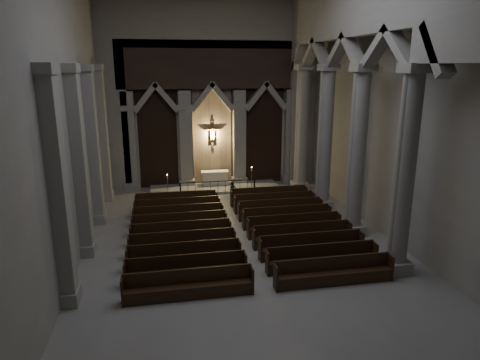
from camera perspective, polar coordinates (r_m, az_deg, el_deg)
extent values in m
plane|color=gray|center=(18.70, 0.95, -10.09)|extent=(24.00, 24.00, 0.00)
cube|color=gray|center=(28.86, -3.88, 11.12)|extent=(14.00, 0.10, 12.00)
cube|color=gray|center=(6.05, 24.80, -4.98)|extent=(14.00, 0.10, 12.00)
cube|color=gray|center=(17.08, -22.83, 7.35)|extent=(0.10, 24.00, 12.00)
cube|color=gray|center=(19.70, 21.64, 8.33)|extent=(0.10, 24.00, 12.00)
cube|color=gray|center=(28.55, -14.51, 4.97)|extent=(0.80, 0.50, 6.40)
cube|color=gray|center=(29.19, -14.14, -0.74)|extent=(1.05, 0.70, 0.50)
cube|color=gray|center=(28.28, -14.80, 9.26)|extent=(1.00, 0.65, 0.35)
cube|color=gray|center=(28.53, -7.26, 5.32)|extent=(0.80, 0.50, 6.40)
cube|color=gray|center=(29.17, -7.07, -0.40)|extent=(1.05, 0.70, 0.50)
cube|color=gray|center=(28.26, -7.41, 9.62)|extent=(1.00, 0.65, 0.35)
cube|color=gray|center=(28.96, -0.11, 5.58)|extent=(0.80, 0.50, 6.40)
cube|color=gray|center=(29.59, -0.10, -0.06)|extent=(1.05, 0.70, 0.50)
cube|color=gray|center=(28.69, -0.11, 9.82)|extent=(1.00, 0.65, 0.35)
cube|color=gray|center=(29.83, 6.74, 5.75)|extent=(0.80, 0.50, 6.40)
cube|color=gray|center=(30.43, 6.57, 0.26)|extent=(1.05, 0.70, 0.50)
cube|color=gray|center=(29.56, 6.87, 9.87)|extent=(1.00, 0.65, 0.35)
cube|color=black|center=(28.78, -10.92, 5.86)|extent=(2.60, 0.15, 7.00)
cube|color=#9D7F65|center=(28.99, -3.75, 6.16)|extent=(2.60, 0.15, 7.00)
cube|color=black|center=(29.63, 3.21, 6.36)|extent=(2.60, 0.15, 7.00)
cube|color=black|center=(28.30, -3.82, 15.09)|extent=(12.00, 0.50, 3.00)
cube|color=gray|center=(28.43, -16.30, 7.46)|extent=(1.60, 0.50, 9.00)
cube|color=gray|center=(29.90, 8.30, 8.24)|extent=(1.60, 0.50, 9.00)
cube|color=gray|center=(28.42, -3.92, 20.14)|extent=(14.00, 0.50, 3.00)
plane|color=#E1C765|center=(28.96, -3.75, 6.15)|extent=(1.50, 0.00, 1.50)
cube|color=brown|center=(28.87, -3.73, 6.12)|extent=(0.13, 0.08, 1.80)
cube|color=brown|center=(28.82, -3.74, 6.81)|extent=(1.10, 0.08, 0.13)
cube|color=tan|center=(28.82, -3.71, 6.01)|extent=(0.26, 0.10, 0.60)
sphere|color=tan|center=(28.76, -3.72, 6.80)|extent=(0.17, 0.17, 0.17)
cylinder|color=tan|center=(28.73, -4.24, 6.72)|extent=(0.45, 0.08, 0.08)
cylinder|color=tan|center=(28.80, -3.20, 6.75)|extent=(0.45, 0.08, 0.08)
cube|color=gray|center=(28.63, 7.94, -0.73)|extent=(1.00, 1.00, 0.50)
cylinder|color=gray|center=(27.86, 8.21, 6.72)|extent=(0.70, 0.70, 7.50)
cube|color=gray|center=(27.58, 8.52, 14.66)|extent=(0.95, 0.95, 0.35)
cube|color=gray|center=(25.04, 10.82, -3.15)|extent=(1.00, 1.00, 0.50)
cylinder|color=gray|center=(24.15, 11.25, 5.33)|extent=(0.70, 0.70, 7.50)
cube|color=gray|center=(23.83, 11.74, 14.50)|extent=(0.95, 0.95, 0.35)
cube|color=gray|center=(21.59, 14.67, -6.36)|extent=(1.00, 1.00, 0.50)
cylinder|color=gray|center=(20.56, 15.35, 3.43)|extent=(0.70, 0.70, 7.50)
cube|color=gray|center=(20.18, 16.13, 14.20)|extent=(0.95, 0.95, 0.35)
cube|color=gray|center=(18.37, 20.01, -10.69)|extent=(1.00, 1.00, 0.50)
cylinder|color=gray|center=(17.14, 21.11, 0.72)|extent=(0.70, 0.70, 7.50)
cube|color=gray|center=(16.69, 22.38, 13.64)|extent=(0.95, 0.95, 0.35)
cube|color=gray|center=(29.57, 7.07, 8.40)|extent=(0.55, 1.20, 9.20)
cube|color=gray|center=(27.40, -17.18, -1.98)|extent=(0.60, 1.00, 0.50)
cube|color=gray|center=(26.59, -17.79, 5.77)|extent=(0.50, 0.80, 7.50)
cube|color=gray|center=(26.30, -18.48, 14.07)|extent=(0.60, 1.00, 0.35)
cube|color=gray|center=(23.62, -18.18, -4.77)|extent=(0.60, 1.00, 0.50)
cube|color=gray|center=(22.68, -18.95, 4.20)|extent=(0.50, 0.80, 7.50)
cube|color=gray|center=(22.34, -19.80, 13.93)|extent=(0.60, 1.00, 0.35)
cube|color=gray|center=(19.93, -19.58, -8.59)|extent=(0.60, 1.00, 0.50)
cube|color=gray|center=(18.81, -20.57, 1.97)|extent=(0.50, 0.80, 7.50)
cube|color=gray|center=(18.39, -21.69, 13.73)|extent=(0.60, 1.00, 0.35)
cube|color=gray|center=(16.38, -21.66, -14.11)|extent=(0.60, 1.00, 0.50)
cube|color=gray|center=(15.00, -23.03, -1.41)|extent=(0.50, 0.80, 7.50)
cube|color=gray|center=(14.48, -24.61, 13.38)|extent=(0.60, 1.00, 0.35)
cube|color=gray|center=(28.51, -3.33, -1.04)|extent=(8.50, 2.60, 0.15)
cube|color=silver|center=(28.93, -3.37, 0.26)|extent=(1.68, 0.65, 0.88)
cube|color=white|center=(28.82, -3.38, 1.15)|extent=(1.82, 0.73, 0.04)
cube|color=black|center=(26.94, -2.97, -0.17)|extent=(4.72, 0.05, 0.05)
cube|color=black|center=(26.86, -7.95, -1.29)|extent=(0.09, 0.09, 0.94)
cube|color=black|center=(27.45, 1.93, -0.79)|extent=(0.09, 0.09, 0.94)
cylinder|color=black|center=(26.89, -6.95, -1.29)|extent=(0.02, 0.02, 0.87)
cylinder|color=black|center=(26.92, -5.94, -1.25)|extent=(0.02, 0.02, 0.87)
cylinder|color=black|center=(26.96, -4.94, -1.20)|extent=(0.02, 0.02, 0.87)
cylinder|color=black|center=(27.00, -3.95, -1.15)|extent=(0.02, 0.02, 0.87)
cylinder|color=black|center=(27.06, -2.95, -1.10)|extent=(0.02, 0.02, 0.87)
cylinder|color=black|center=(27.12, -1.97, -1.05)|extent=(0.02, 0.02, 0.87)
cylinder|color=black|center=(27.20, -0.98, -0.99)|extent=(0.02, 0.02, 0.87)
cylinder|color=black|center=(27.28, 0.00, -0.94)|extent=(0.02, 0.02, 0.87)
cylinder|color=black|center=(27.36, 0.97, -0.89)|extent=(0.02, 0.02, 0.87)
cylinder|color=#B17636|center=(26.92, -9.55, -2.30)|extent=(0.25, 0.25, 0.05)
cylinder|color=#B17636|center=(26.75, -9.61, -1.05)|extent=(0.04, 0.04, 1.22)
cylinder|color=#B17636|center=(26.59, -9.66, 0.21)|extent=(0.13, 0.13, 0.02)
cylinder|color=beige|center=(26.56, -9.68, 0.44)|extent=(0.05, 0.05, 0.21)
sphere|color=#FFB559|center=(26.53, -9.69, 0.71)|extent=(0.05, 0.05, 0.05)
cylinder|color=#B17636|center=(28.14, 1.54, -1.33)|extent=(0.27, 0.27, 0.06)
cylinder|color=#B17636|center=(27.96, 1.55, -0.06)|extent=(0.04, 0.04, 1.29)
cylinder|color=#B17636|center=(27.80, 1.56, 1.23)|extent=(0.13, 0.13, 0.02)
cylinder|color=beige|center=(27.78, 1.56, 1.46)|extent=(0.05, 0.05, 0.22)
sphere|color=#FFB559|center=(27.74, 1.56, 1.73)|extent=(0.05, 0.05, 0.05)
cube|color=black|center=(24.59, -8.43, -3.40)|extent=(4.52, 0.43, 0.48)
cube|color=black|center=(24.63, -8.49, -2.12)|extent=(4.52, 0.08, 0.54)
cube|color=black|center=(24.55, -13.74, -3.11)|extent=(0.06, 0.48, 0.97)
cube|color=black|center=(24.68, -3.19, -2.59)|extent=(0.06, 0.48, 0.97)
cube|color=black|center=(25.33, 3.87, -2.72)|extent=(4.52, 0.43, 0.48)
cube|color=black|center=(25.37, 3.78, -1.48)|extent=(4.52, 0.08, 0.54)
cube|color=black|center=(24.80, -1.19, -2.48)|extent=(0.06, 0.48, 0.97)
cube|color=black|center=(25.90, 8.74, -1.90)|extent=(0.06, 0.48, 0.97)
cube|color=black|center=(23.43, -8.30, -4.33)|extent=(4.52, 0.43, 0.48)
cube|color=black|center=(23.46, -8.37, -2.98)|extent=(4.52, 0.08, 0.54)
cube|color=black|center=(23.39, -13.87, -4.03)|extent=(0.06, 0.48, 0.97)
cube|color=black|center=(23.53, -2.80, -3.47)|extent=(0.06, 0.48, 0.97)
cube|color=black|center=(24.21, 4.59, -3.58)|extent=(4.52, 0.43, 0.48)
cube|color=black|center=(24.24, 4.49, -2.28)|extent=(4.52, 0.08, 0.54)
cube|color=black|center=(23.66, -0.70, -3.35)|extent=(0.06, 0.48, 0.97)
cube|color=black|center=(24.81, 9.66, -2.70)|extent=(0.06, 0.48, 0.97)
cube|color=black|center=(22.28, -8.15, -5.35)|extent=(4.52, 0.43, 0.48)
cube|color=black|center=(22.31, -8.23, -3.94)|extent=(4.52, 0.08, 0.54)
cube|color=black|center=(22.24, -14.02, -5.03)|extent=(0.06, 0.48, 0.97)
cube|color=black|center=(22.39, -2.37, -4.44)|extent=(0.06, 0.48, 0.97)
cube|color=black|center=(23.10, 5.38, -4.52)|extent=(4.52, 0.43, 0.48)
cube|color=black|center=(23.12, 5.28, -3.16)|extent=(4.52, 0.08, 0.54)
cube|color=black|center=(22.53, -0.16, -4.31)|extent=(0.06, 0.48, 0.97)
cube|color=black|center=(23.73, 10.67, -3.57)|extent=(0.06, 0.48, 0.97)
cube|color=black|center=(21.15, -7.99, -6.48)|extent=(4.52, 0.43, 0.48)
cube|color=black|center=(21.16, -8.07, -4.99)|extent=(4.52, 0.08, 0.54)
cube|color=black|center=(21.10, -14.19, -6.15)|extent=(0.06, 0.48, 0.97)
cube|color=black|center=(21.26, -1.89, -5.52)|extent=(0.06, 0.48, 0.97)
cube|color=black|center=(22.01, 6.26, -5.55)|extent=(4.52, 0.43, 0.48)
cube|color=black|center=(22.02, 6.14, -4.12)|extent=(4.52, 0.08, 0.54)
cube|color=black|center=(21.40, 0.44, -5.37)|extent=(0.06, 0.48, 0.97)
cube|color=black|center=(22.66, 11.77, -4.52)|extent=(0.06, 0.48, 0.97)
cube|color=black|center=(20.02, -7.81, -7.74)|extent=(4.52, 0.43, 0.48)
cube|color=black|center=(20.02, -7.89, -6.16)|extent=(4.52, 0.08, 0.54)
cube|color=black|center=(19.97, -14.38, -7.39)|extent=(0.06, 0.48, 0.97)
cube|color=black|center=(20.13, -1.35, -6.71)|extent=(0.06, 0.48, 0.97)
cube|color=black|center=(20.92, 7.22, -6.69)|extent=(4.52, 0.43, 0.48)
cube|color=black|center=(20.92, 7.10, -5.19)|extent=(4.52, 0.08, 0.54)
cube|color=black|center=(20.28, 1.11, -6.54)|extent=(0.06, 0.48, 0.97)
cube|color=black|center=(21.61, 12.99, -5.56)|extent=(0.06, 0.48, 0.97)
cube|color=black|center=(18.90, -7.61, -9.15)|extent=(4.52, 0.43, 0.48)
cube|color=black|center=(18.88, -7.70, -7.48)|extent=(4.52, 0.08, 0.54)
cube|color=black|center=(18.85, -14.59, -8.79)|extent=(0.06, 0.48, 0.97)
cube|color=black|center=(19.02, -0.75, -8.05)|extent=(0.06, 0.48, 0.97)
cube|color=black|center=(19.85, 8.30, -7.95)|extent=(4.52, 0.43, 0.48)
cube|color=black|center=(19.84, 8.16, -6.37)|extent=(4.52, 0.08, 0.54)
cube|color=black|center=(19.18, 1.85, -7.85)|extent=(0.06, 0.48, 0.97)
cube|color=black|center=(20.58, 14.34, -6.71)|extent=(0.06, 0.48, 0.97)
cube|color=black|center=(17.79, -7.37, -10.74)|extent=(4.52, 0.43, 0.48)
cube|color=black|center=(17.76, -7.47, -8.96)|extent=(4.52, 0.08, 0.54)
cube|color=black|center=(17.74, -14.83, -10.35)|extent=(0.06, 0.48, 0.97)
cube|color=black|center=(17.92, -0.07, -9.54)|extent=(0.06, 0.48, 0.97)
cube|color=black|center=(18.80, 9.50, -9.35)|extent=(4.52, 0.43, 0.48)
cube|color=black|center=(18.78, 9.36, -7.68)|extent=(4.52, 0.08, 0.54)
cube|color=black|center=(18.09, 2.70, -9.32)|extent=(0.06, 0.48, 0.97)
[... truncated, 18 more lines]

